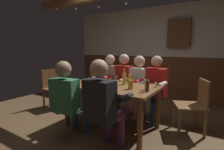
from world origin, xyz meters
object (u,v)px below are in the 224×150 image
(person_4, at_px, (68,97))
(pint_glass_4, at_px, (113,79))
(pint_glass_1, at_px, (147,85))
(bottle_1, at_px, (91,74))
(plate_0, at_px, (89,81))
(pint_glass_3, at_px, (108,83))
(person_5, at_px, (103,103))
(person_0, at_px, (109,80))
(chair_empty_near_left, at_px, (53,87))
(chair_empty_near_right, at_px, (195,104))
(wall_dart_cabinet, at_px, (179,33))
(person_1, at_px, (122,81))
(person_2, at_px, (137,83))
(pint_glass_0, at_px, (130,78))
(pint_glass_2, at_px, (131,84))
(table_candle, at_px, (156,85))
(condiment_caddy, at_px, (93,83))
(person_3, at_px, (154,85))
(dining_table, at_px, (111,91))
(bottle_0, at_px, (147,86))
(bottle_2, at_px, (124,78))

(person_4, bearing_deg, pint_glass_4, 61.35)
(pint_glass_1, bearing_deg, bottle_1, 166.19)
(plate_0, bearing_deg, pint_glass_3, -16.50)
(pint_glass_4, bearing_deg, person_5, -66.49)
(person_0, bearing_deg, chair_empty_near_left, 16.78)
(person_5, distance_m, pint_glass_3, 0.65)
(person_4, height_order, chair_empty_near_right, person_4)
(pint_glass_3, xyz_separation_m, wall_dart_cabinet, (0.57, 2.39, 0.95))
(person_1, relative_size, pint_glass_3, 12.34)
(person_2, distance_m, pint_glass_0, 0.38)
(person_2, xyz_separation_m, bottle_1, (-0.88, -0.36, 0.17))
(chair_empty_near_left, bearing_deg, pint_glass_2, 88.65)
(pint_glass_4, bearing_deg, table_candle, 7.90)
(person_0, distance_m, bottle_1, 0.44)
(condiment_caddy, height_order, pint_glass_3, pint_glass_3)
(chair_empty_near_left, distance_m, pint_glass_4, 1.75)
(person_3, height_order, pint_glass_2, person_3)
(person_4, xyz_separation_m, wall_dart_cabinet, (0.91, 2.94, 1.09))
(chair_empty_near_left, distance_m, wall_dart_cabinet, 3.38)
(chair_empty_near_left, xyz_separation_m, bottle_1, (1.03, 0.16, 0.38))
(dining_table, distance_m, wall_dart_cabinet, 2.59)
(bottle_1, bearing_deg, dining_table, -25.20)
(bottle_0, bearing_deg, condiment_caddy, -176.81)
(person_3, relative_size, pint_glass_0, 7.86)
(dining_table, distance_m, chair_empty_near_left, 1.75)
(dining_table, xyz_separation_m, chair_empty_near_left, (-1.73, 0.17, -0.17))
(person_0, bearing_deg, pint_glass_3, 116.10)
(bottle_2, bearing_deg, person_3, 57.24)
(chair_empty_near_left, bearing_deg, pint_glass_0, 100.66)
(dining_table, distance_m, bottle_1, 0.80)
(pint_glass_4, height_order, wall_dart_cabinet, wall_dart_cabinet)
(person_2, xyz_separation_m, pint_glass_2, (0.23, -0.78, 0.15))
(bottle_0, relative_size, pint_glass_4, 1.46)
(person_1, relative_size, person_4, 1.05)
(person_0, xyz_separation_m, chair_empty_near_right, (1.76, -0.12, -0.20))
(dining_table, relative_size, pint_glass_2, 11.14)
(pint_glass_0, bearing_deg, person_3, 46.77)
(pint_glass_3, bearing_deg, chair_empty_near_left, 170.26)
(person_1, height_order, person_4, person_1)
(person_0, xyz_separation_m, pint_glass_4, (0.49, -0.60, 0.16))
(chair_empty_near_left, height_order, bottle_0, bottle_0)
(person_0, height_order, pint_glass_2, person_0)
(table_candle, bearing_deg, person_3, 110.80)
(person_1, relative_size, table_candle, 15.67)
(pint_glass_1, bearing_deg, person_0, 148.88)
(person_4, distance_m, pint_glass_2, 0.95)
(person_1, xyz_separation_m, condiment_caddy, (-0.08, -0.86, 0.09))
(person_3, relative_size, plate_0, 4.45)
(dining_table, distance_m, pint_glass_2, 0.45)
(bottle_1, distance_m, pint_glass_2, 1.18)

